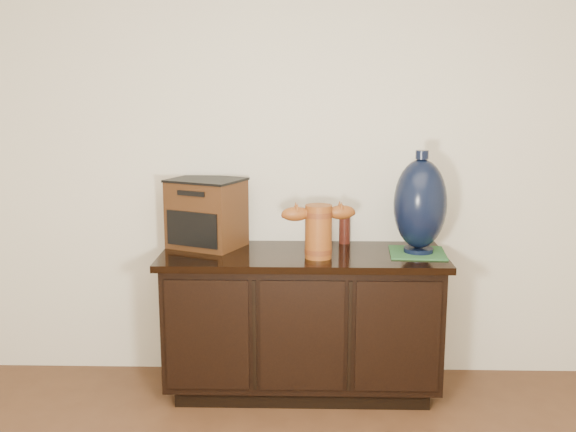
{
  "coord_description": "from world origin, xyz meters",
  "views": [
    {
      "loc": [
        0.01,
        -1.14,
        1.61
      ],
      "look_at": [
        -0.07,
        2.18,
        0.96
      ],
      "focal_mm": 42.0,
      "sensor_mm": 36.0,
      "label": 1
    }
  ],
  "objects_px": {
    "sideboard": "(302,321)",
    "lamp_base": "(420,204)",
    "spray_can": "(345,227)",
    "terracotta_vessel": "(318,228)",
    "tv_radio": "(207,213)"
  },
  "relations": [
    {
      "from": "sideboard",
      "to": "spray_can",
      "type": "bearing_deg",
      "value": 44.59
    },
    {
      "from": "terracotta_vessel",
      "to": "spray_can",
      "type": "xyz_separation_m",
      "value": [
        0.15,
        0.32,
        -0.06
      ]
    },
    {
      "from": "terracotta_vessel",
      "to": "tv_radio",
      "type": "distance_m",
      "value": 0.63
    },
    {
      "from": "terracotta_vessel",
      "to": "lamp_base",
      "type": "xyz_separation_m",
      "value": [
        0.52,
        0.1,
        0.11
      ]
    },
    {
      "from": "terracotta_vessel",
      "to": "tv_radio",
      "type": "bearing_deg",
      "value": 146.94
    },
    {
      "from": "sideboard",
      "to": "lamp_base",
      "type": "relative_size",
      "value": 2.8
    },
    {
      "from": "terracotta_vessel",
      "to": "lamp_base",
      "type": "height_order",
      "value": "lamp_base"
    },
    {
      "from": "sideboard",
      "to": "lamp_base",
      "type": "height_order",
      "value": "lamp_base"
    },
    {
      "from": "tv_radio",
      "to": "terracotta_vessel",
      "type": "bearing_deg",
      "value": 3.34
    },
    {
      "from": "spray_can",
      "to": "sideboard",
      "type": "bearing_deg",
      "value": -135.41
    },
    {
      "from": "terracotta_vessel",
      "to": "tv_radio",
      "type": "height_order",
      "value": "tv_radio"
    },
    {
      "from": "lamp_base",
      "to": "tv_radio",
      "type": "bearing_deg",
      "value": 173.4
    },
    {
      "from": "sideboard",
      "to": "tv_radio",
      "type": "height_order",
      "value": "tv_radio"
    },
    {
      "from": "lamp_base",
      "to": "spray_can",
      "type": "xyz_separation_m",
      "value": [
        -0.37,
        0.22,
        -0.17
      ]
    },
    {
      "from": "sideboard",
      "to": "lamp_base",
      "type": "xyz_separation_m",
      "value": [
        0.6,
        0.0,
        0.62
      ]
    }
  ]
}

